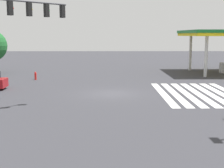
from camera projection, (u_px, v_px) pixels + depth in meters
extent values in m
plane|color=#333338|center=(112.00, 94.00, 25.53)|extent=(135.46, 135.46, 0.00)
cube|color=silver|center=(221.00, 93.00, 25.60)|extent=(10.45, 0.60, 0.01)
cube|color=silver|center=(209.00, 93.00, 25.59)|extent=(10.45, 0.60, 0.01)
cube|color=silver|center=(198.00, 93.00, 25.59)|extent=(10.45, 0.60, 0.01)
cube|color=silver|center=(186.00, 93.00, 25.58)|extent=(10.45, 0.60, 0.01)
cube|color=silver|center=(175.00, 93.00, 25.57)|extent=(10.45, 0.60, 0.01)
cube|color=silver|center=(163.00, 94.00, 25.56)|extent=(10.45, 0.60, 0.01)
cylinder|color=#47474C|center=(27.00, 1.00, 19.23)|extent=(4.24, 4.24, 0.12)
cube|color=black|center=(10.00, 8.00, 18.47)|extent=(0.40, 0.40, 0.84)
sphere|color=red|center=(13.00, 8.00, 18.58)|extent=(0.16, 0.16, 0.16)
cube|color=black|center=(29.00, 9.00, 19.37)|extent=(0.40, 0.40, 0.84)
sphere|color=gold|center=(31.00, 10.00, 19.48)|extent=(0.16, 0.16, 0.16)
cube|color=black|center=(46.00, 10.00, 20.26)|extent=(0.40, 0.40, 0.84)
sphere|color=green|center=(49.00, 11.00, 20.38)|extent=(0.16, 0.16, 0.16)
cube|color=black|center=(62.00, 12.00, 21.16)|extent=(0.40, 0.40, 0.84)
sphere|color=red|center=(64.00, 12.00, 21.27)|extent=(0.16, 0.16, 0.16)
cube|color=#B2B2B7|center=(224.00, 68.00, 39.19)|extent=(0.70, 1.10, 1.30)
cylinder|color=silver|center=(206.00, 57.00, 35.47)|extent=(0.36, 0.36, 4.63)
cylinder|color=silver|center=(190.00, 53.00, 42.33)|extent=(0.36, 0.36, 4.63)
cylinder|color=red|center=(36.00, 77.00, 33.37)|extent=(0.22, 0.22, 0.70)
sphere|color=red|center=(35.00, 73.00, 33.31)|extent=(0.20, 0.20, 0.20)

